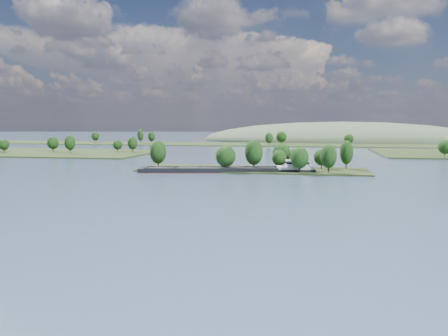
# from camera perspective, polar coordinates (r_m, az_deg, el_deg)

# --- Properties ---
(ground) EXTENTS (1800.00, 1800.00, 0.00)m
(ground) POSITION_cam_1_polar(r_m,az_deg,el_deg) (135.55, 0.45, -2.98)
(ground) COLOR #3A4A64
(ground) RESTS_ON ground
(tree_island) EXTENTS (100.00, 30.42, 14.53)m
(tree_island) POSITION_cam_1_polar(r_m,az_deg,el_deg) (192.13, 4.97, 0.87)
(tree_island) COLOR #213015
(tree_island) RESTS_ON ground
(back_shoreline) EXTENTS (900.00, 60.00, 15.16)m
(back_shoreline) POSITION_cam_1_polar(r_m,az_deg,el_deg) (412.24, 8.91, 3.07)
(back_shoreline) COLOR #213015
(back_shoreline) RESTS_ON ground
(hill_west) EXTENTS (320.00, 160.00, 44.00)m
(hill_west) POSITION_cam_1_polar(r_m,az_deg,el_deg) (513.27, 15.02, 3.42)
(hill_west) COLOR #415238
(hill_west) RESTS_ON ground
(cargo_barge) EXTENTS (74.95, 22.21, 10.09)m
(cargo_barge) POSITION_cam_1_polar(r_m,az_deg,el_deg) (185.80, 1.99, -0.16)
(cargo_barge) COLOR black
(cargo_barge) RESTS_ON ground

